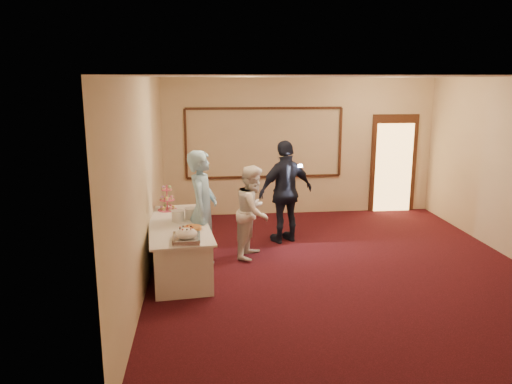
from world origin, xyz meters
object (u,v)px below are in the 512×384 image
(plate_stack_a, at_px, (178,216))
(woman, at_px, (253,212))
(man, at_px, (203,210))
(guest, at_px, (286,192))
(pavlova_tray, at_px, (186,235))
(cupcake_stand, at_px, (167,200))
(plate_stack_b, at_px, (191,213))
(tart, at_px, (193,229))
(buffet_table, at_px, (179,247))

(plate_stack_a, xyz_separation_m, woman, (1.24, 0.38, -0.07))
(plate_stack_a, bearing_deg, man, -4.74)
(woman, bearing_deg, guest, -19.98)
(man, bearing_deg, guest, -39.61)
(plate_stack_a, height_order, guest, guest)
(man, bearing_deg, woman, -50.30)
(pavlova_tray, height_order, woman, woman)
(pavlova_tray, xyz_separation_m, cupcake_stand, (-0.37, 1.72, 0.09))
(pavlova_tray, bearing_deg, plate_stack_a, 98.84)
(pavlova_tray, xyz_separation_m, plate_stack_b, (0.04, 1.15, 0.00))
(plate_stack_b, height_order, tart, plate_stack_b)
(plate_stack_b, bearing_deg, buffet_table, -126.47)
(cupcake_stand, relative_size, plate_stack_a, 2.33)
(woman, bearing_deg, plate_stack_b, 127.04)
(buffet_table, bearing_deg, pavlova_tray, -80.41)
(plate_stack_b, relative_size, woman, 0.13)
(cupcake_stand, height_order, plate_stack_a, cupcake_stand)
(pavlova_tray, bearing_deg, plate_stack_b, 87.85)
(pavlova_tray, xyz_separation_m, tart, (0.08, 0.49, -0.05))
(plate_stack_b, distance_m, guest, 1.98)
(plate_stack_a, relative_size, plate_stack_b, 0.99)
(plate_stack_a, bearing_deg, woman, 17.20)
(man, xyz_separation_m, woman, (0.84, 0.42, -0.16))
(tart, bearing_deg, woman, 42.63)
(plate_stack_a, bearing_deg, buffet_table, -86.08)
(guest, bearing_deg, woman, 24.30)
(cupcake_stand, distance_m, tart, 1.32)
(woman, distance_m, guest, 1.01)
(buffet_table, relative_size, plate_stack_a, 11.69)
(buffet_table, height_order, pavlova_tray, pavlova_tray)
(man, relative_size, woman, 1.21)
(tart, relative_size, woman, 0.20)
(buffet_table, xyz_separation_m, tart, (0.23, -0.40, 0.41))
(cupcake_stand, height_order, tart, cupcake_stand)
(cupcake_stand, distance_m, plate_stack_b, 0.71)
(pavlova_tray, bearing_deg, guest, 50.61)
(buffet_table, height_order, cupcake_stand, cupcake_stand)
(cupcake_stand, distance_m, man, 0.94)
(cupcake_stand, distance_m, guest, 2.16)
(plate_stack_a, relative_size, man, 0.11)
(cupcake_stand, height_order, man, man)
(woman, bearing_deg, buffet_table, 135.98)
(pavlova_tray, bearing_deg, buffet_table, 99.59)
(tart, height_order, man, man)
(buffet_table, bearing_deg, guest, 33.20)
(pavlova_tray, relative_size, woman, 0.34)
(pavlova_tray, xyz_separation_m, woman, (1.08, 1.41, -0.07))
(buffet_table, distance_m, tart, 0.62)
(plate_stack_a, bearing_deg, plate_stack_b, 31.55)
(plate_stack_b, bearing_deg, guest, 29.92)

